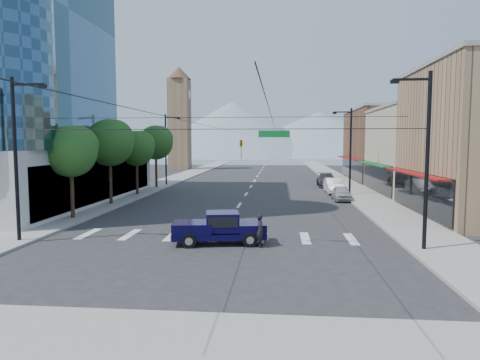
# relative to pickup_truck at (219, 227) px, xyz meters

# --- Properties ---
(ground) EXTENTS (160.00, 160.00, 0.00)m
(ground) POSITION_rel_pickup_truck_xyz_m (-0.21, 0.25, -0.91)
(ground) COLOR #28282B
(ground) RESTS_ON ground
(sidewalk_left) EXTENTS (4.00, 120.00, 0.15)m
(sidewalk_left) POSITION_rel_pickup_truck_xyz_m (-12.21, 40.25, -0.83)
(sidewalk_left) COLOR gray
(sidewalk_left) RESTS_ON ground
(sidewalk_right) EXTENTS (4.00, 120.00, 0.15)m
(sidewalk_right) POSITION_rel_pickup_truck_xyz_m (11.79, 40.25, -0.83)
(sidewalk_right) COLOR gray
(sidewalk_right) RESTS_ON ground
(sidewalk_cross) EXTENTS (28.00, 4.00, 0.15)m
(sidewalk_cross) POSITION_rel_pickup_truck_xyz_m (-0.21, -11.75, -0.83)
(sidewalk_cross) COLOR gray
(sidewalk_cross) RESTS_ON ground
(shop_mid) EXTENTS (12.00, 14.00, 9.00)m
(shop_mid) POSITION_rel_pickup_truck_xyz_m (19.79, 24.25, 3.59)
(shop_mid) COLOR tan
(shop_mid) RESTS_ON ground
(shop_far) EXTENTS (12.00, 18.00, 10.00)m
(shop_far) POSITION_rel_pickup_truck_xyz_m (19.79, 40.25, 4.09)
(shop_far) COLOR brown
(shop_far) RESTS_ON ground
(clock_tower) EXTENTS (4.80, 4.80, 20.40)m
(clock_tower) POSITION_rel_pickup_truck_xyz_m (-16.71, 62.25, 9.74)
(clock_tower) COLOR #8C6B4C
(clock_tower) RESTS_ON ground
(mountain_left) EXTENTS (80.00, 80.00, 22.00)m
(mountain_left) POSITION_rel_pickup_truck_xyz_m (-15.21, 150.25, 10.09)
(mountain_left) COLOR gray
(mountain_left) RESTS_ON ground
(mountain_right) EXTENTS (90.00, 90.00, 18.00)m
(mountain_right) POSITION_rel_pickup_truck_xyz_m (19.79, 160.25, 8.09)
(mountain_right) COLOR gray
(mountain_right) RESTS_ON ground
(tree_near) EXTENTS (3.65, 3.64, 6.71)m
(tree_near) POSITION_rel_pickup_truck_xyz_m (-11.28, 6.35, 4.09)
(tree_near) COLOR black
(tree_near) RESTS_ON ground
(tree_midnear) EXTENTS (4.09, 4.09, 7.52)m
(tree_midnear) POSITION_rel_pickup_truck_xyz_m (-11.28, 13.35, 4.69)
(tree_midnear) COLOR black
(tree_midnear) RESTS_ON ground
(tree_midfar) EXTENTS (3.65, 3.64, 6.71)m
(tree_midfar) POSITION_rel_pickup_truck_xyz_m (-11.28, 20.35, 4.09)
(tree_midfar) COLOR black
(tree_midfar) RESTS_ON ground
(tree_far) EXTENTS (4.09, 4.09, 7.52)m
(tree_far) POSITION_rel_pickup_truck_xyz_m (-11.28, 27.35, 4.69)
(tree_far) COLOR black
(tree_far) RESTS_ON ground
(signal_rig) EXTENTS (21.80, 0.20, 9.00)m
(signal_rig) POSITION_rel_pickup_truck_xyz_m (-0.02, -0.75, 3.74)
(signal_rig) COLOR black
(signal_rig) RESTS_ON ground
(lamp_pole_nw) EXTENTS (2.00, 0.25, 9.00)m
(lamp_pole_nw) POSITION_rel_pickup_truck_xyz_m (-10.88, 30.25, 4.03)
(lamp_pole_nw) COLOR black
(lamp_pole_nw) RESTS_ON ground
(lamp_pole_ne) EXTENTS (2.00, 0.25, 9.00)m
(lamp_pole_ne) POSITION_rel_pickup_truck_xyz_m (10.46, 22.25, 4.03)
(lamp_pole_ne) COLOR black
(lamp_pole_ne) RESTS_ON ground
(pickup_truck) EXTENTS (5.37, 2.65, 1.74)m
(pickup_truck) POSITION_rel_pickup_truck_xyz_m (0.00, 0.00, 0.00)
(pickup_truck) COLOR #0A0735
(pickup_truck) RESTS_ON ground
(pedestrian) EXTENTS (0.58, 0.73, 1.77)m
(pedestrian) POSITION_rel_pickup_truck_xyz_m (2.29, -0.58, -0.02)
(pedestrian) COLOR black
(pedestrian) RESTS_ON ground
(parked_car_near) EXTENTS (1.66, 4.05, 1.38)m
(parked_car_near) POSITION_rel_pickup_truck_xyz_m (9.19, 18.22, -0.22)
(parked_car_near) COLOR #B8B8BD
(parked_car_near) RESTS_ON ground
(parked_car_mid) EXTENTS (1.75, 4.94, 1.62)m
(parked_car_mid) POSITION_rel_pickup_truck_xyz_m (9.19, 23.95, -0.09)
(parked_car_mid) COLOR white
(parked_car_mid) RESTS_ON ground
(parked_car_far) EXTENTS (2.31, 5.56, 1.61)m
(parked_car_far) POSITION_rel_pickup_truck_xyz_m (9.19, 31.08, -0.10)
(parked_car_far) COLOR #323234
(parked_car_far) RESTS_ON ground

